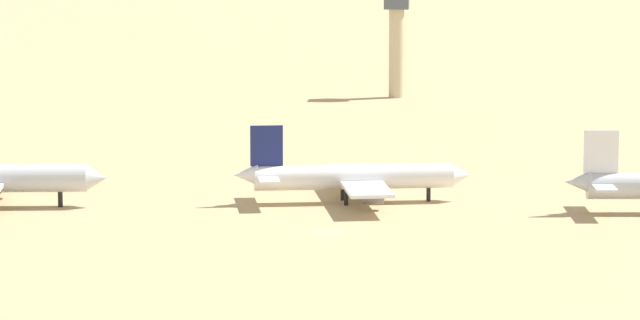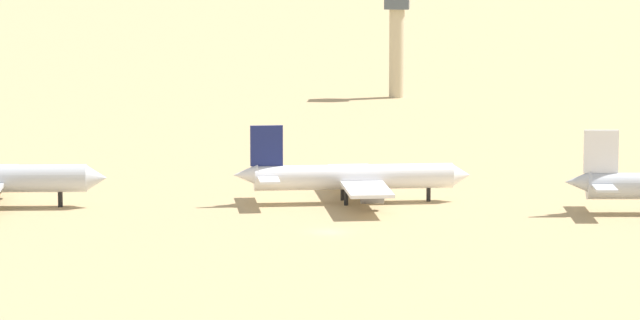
# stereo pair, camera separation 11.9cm
# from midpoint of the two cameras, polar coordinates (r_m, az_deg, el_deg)

# --- Properties ---
(ground) EXTENTS (4000.00, 4000.00, 0.00)m
(ground) POSITION_cam_midpoint_polar(r_m,az_deg,el_deg) (255.74, 0.25, -2.14)
(ground) COLOR tan
(parked_jet_navy_3) EXTENTS (34.33, 29.32, 11.39)m
(parked_jet_navy_3) POSITION_cam_midpoint_polar(r_m,az_deg,el_deg) (277.71, 0.92, -0.51)
(parked_jet_navy_3) COLOR white
(parked_jet_navy_3) RESTS_ON ground
(control_tower) EXTENTS (5.20, 5.20, 24.00)m
(control_tower) POSITION_cam_midpoint_polar(r_m,az_deg,el_deg) (407.28, 2.26, 3.88)
(control_tower) COLOR #C6B793
(control_tower) RESTS_ON ground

